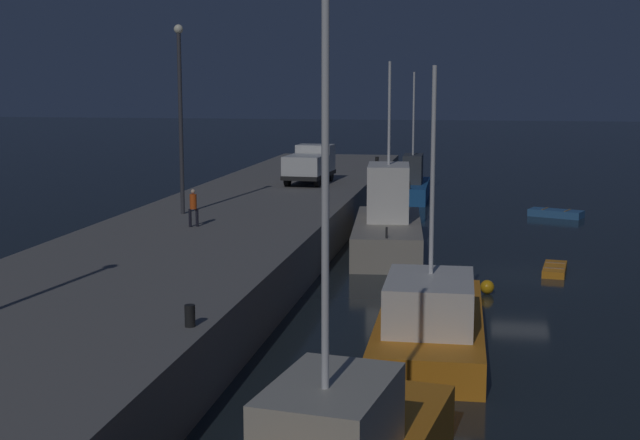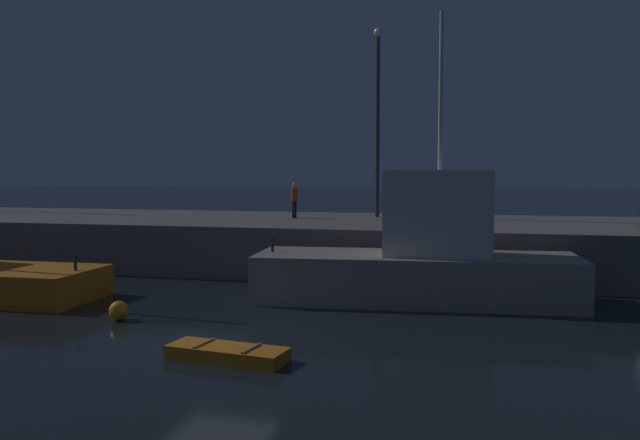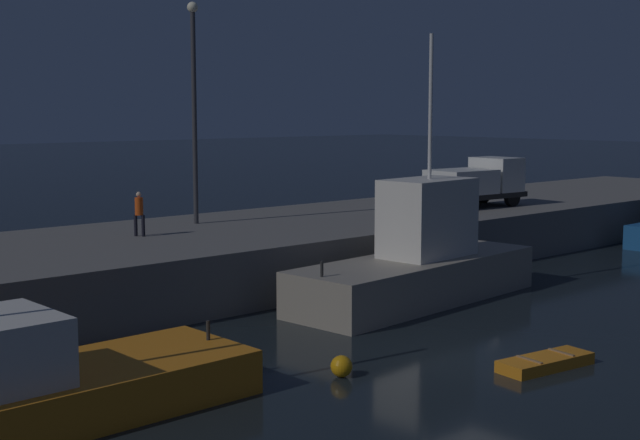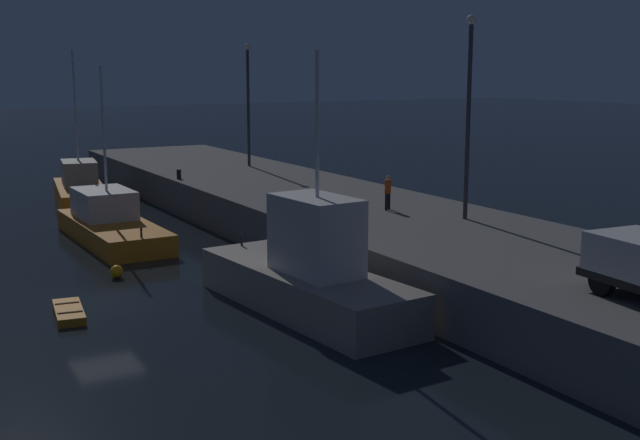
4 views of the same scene
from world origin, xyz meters
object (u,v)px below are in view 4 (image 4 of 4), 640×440
Objects in this scene: fishing_boat_blue at (308,275)px; lamp_post_west at (248,96)px; lamp_post_east at (469,103)px; dockworker at (388,190)px; bollard_west at (179,174)px; dinghy_red_small at (69,312)px; fishing_boat_orange at (110,223)px; mooring_buoy_mid at (117,271)px; fishing_trawler_red at (81,190)px.

lamp_post_west is (-26.15, 9.53, 5.60)m from fishing_boat_blue.
lamp_post_east is (23.19, 0.18, 0.34)m from lamp_post_west.
fishing_boat_blue is 10.51m from dockworker.
fishing_boat_blue is at bearing -7.67° from bollard_west.
dockworker is at bearing 129.83° from fishing_boat_blue.
dinghy_red_small is 1.74× the size of dockworker.
lamp_post_east reaches higher than dockworker.
fishing_boat_blue is 1.29× the size of lamp_post_west.
fishing_boat_orange is 1.22× the size of lamp_post_west.
lamp_post_east is 5.40× the size of dockworker.
lamp_post_west reaches higher than fishing_boat_blue.
mooring_buoy_mid is 23.90m from lamp_post_west.
dinghy_red_small is at bearing -37.78° from lamp_post_west.
fishing_trawler_red is 24.92m from dinghy_red_small.
lamp_post_west reaches higher than dockworker.
fishing_trawler_red is 23.41m from dockworker.
fishing_trawler_red is at bearing -98.54° from lamp_post_west.
dockworker is at bearing -154.60° from lamp_post_east.
fishing_boat_orange is 6.13× the size of dockworker.
fishing_boat_orange reaches higher than dinghy_red_small.
bollard_west is (-13.94, 7.85, 2.13)m from mooring_buoy_mid.
dockworker is 2.85× the size of bollard_west.
bollard_west is at bearing 150.63° from mooring_buoy_mid.
dinghy_red_small is 21.59m from bollard_west.
dinghy_red_small is 5.14× the size of mooring_buoy_mid.
dockworker reaches higher than bollard_west.
dockworker is (21.20, 9.72, 2.06)m from fishing_trawler_red.
fishing_boat_orange is 13.39m from dinghy_red_small.
lamp_post_east is (0.74, 17.58, 7.15)m from dinghy_red_small.
fishing_trawler_red is at bearing -176.40° from fishing_boat_blue.
lamp_post_east reaches higher than fishing_boat_blue.
fishing_boat_orange reaches higher than bollard_west.
fishing_boat_orange is (11.71, -1.22, -0.09)m from fishing_trawler_red.
fishing_boat_orange is at bearing -130.97° from dockworker.
fishing_trawler_red is 19.82m from mooring_buoy_mid.
lamp_post_east is at bearing 43.91° from fishing_boat_orange.
lamp_post_west is (-22.45, 17.40, 6.82)m from dinghy_red_small.
fishing_trawler_red is 11.77m from fishing_boat_orange.
bollard_west reaches higher than mooring_buoy_mid.
mooring_buoy_mid is (19.57, -3.10, -0.73)m from fishing_trawler_red.
lamp_post_west is 14.28× the size of bollard_west.
fishing_boat_orange is at bearing -51.30° from lamp_post_west.
lamp_post_west is 0.93× the size of lamp_post_east.
fishing_boat_blue reaches higher than mooring_buoy_mid.
dockworker is at bearing -4.59° from lamp_post_west.
dockworker is 16.36m from bollard_west.
lamp_post_west is (1.69, 11.29, 5.97)m from fishing_trawler_red.
dockworker is at bearing 82.72° from mooring_buoy_mid.
lamp_post_west is at bearing -179.56° from lamp_post_east.
mooring_buoy_mid is at bearing -149.62° from fishing_boat_blue.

